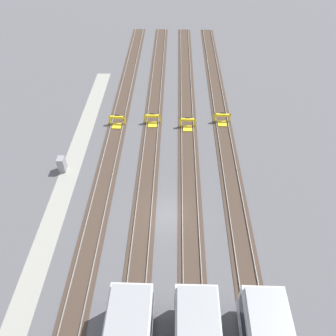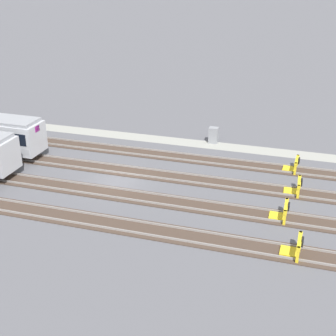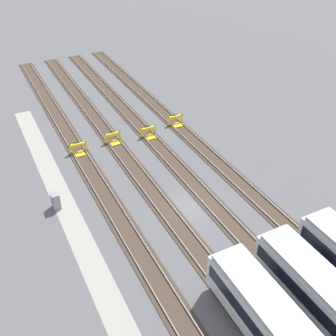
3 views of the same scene
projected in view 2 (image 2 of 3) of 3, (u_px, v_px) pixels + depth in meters
ground_plane at (117, 181)px, 38.64m from camera, size 400.00×400.00×0.00m
service_walkway at (156, 139)px, 47.57m from camera, size 54.00×2.00×0.01m
rail_track_nearest at (143, 153)px, 44.20m from camera, size 90.00×2.23×0.21m
rail_track_near_inner at (127, 171)px, 40.48m from camera, size 90.00×2.24×0.21m
rail_track_middle at (107, 192)px, 36.76m from camera, size 90.00×2.24×0.21m
rail_track_far_inner at (82, 219)px, 33.04m from camera, size 90.00×2.23×0.21m
bumper_stop_nearest_track at (293, 165)px, 40.37m from camera, size 1.38×2.01×1.22m
bumper_stop_near_inner_track at (295, 187)px, 36.53m from camera, size 1.35×2.00×1.22m
bumper_stop_middle_track at (282, 212)px, 33.00m from camera, size 1.34×2.00×1.22m
bumper_stop_far_inner_track at (295, 247)px, 28.99m from camera, size 1.36×2.01×1.22m
electrical_cabinet at (214, 135)px, 46.34m from camera, size 0.90×0.73×1.60m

